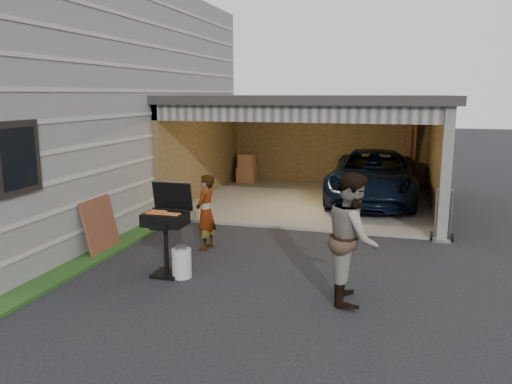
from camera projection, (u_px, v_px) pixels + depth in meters
ground at (196, 283)px, 7.86m from camera, size 80.00×80.00×0.00m
house at (36, 101)px, 12.71m from camera, size 7.00×11.00×5.50m
groundcover_strip at (32, 290)px, 7.51m from camera, size 0.50×8.00×0.06m
garage at (316, 133)px, 13.71m from camera, size 6.80×6.30×2.90m
minivan at (373, 178)px, 13.61m from camera, size 2.29×4.92×1.36m
woman at (206, 212)px, 9.47m from camera, size 0.38×0.55×1.45m
man at (352, 237)px, 7.06m from camera, size 0.83×1.00×1.87m
bbq_grill at (166, 222)px, 8.07m from camera, size 0.68×0.59×1.51m
propane_tank at (182, 263)px, 8.08m from camera, size 0.42×0.42×0.48m
plywood_panel at (100, 225)px, 9.33m from camera, size 0.26×0.93×1.03m
hand_truck at (442, 232)px, 10.05m from camera, size 0.45×0.34×1.08m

